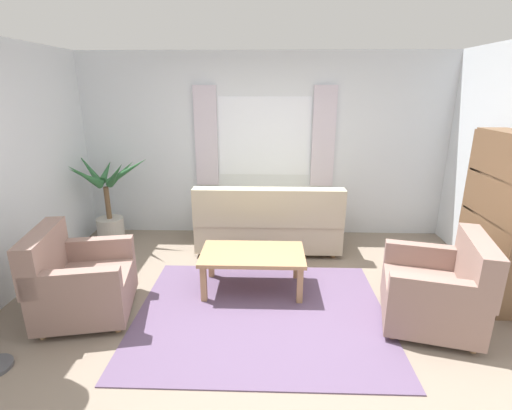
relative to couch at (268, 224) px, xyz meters
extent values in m
plane|color=gray|center=(-0.06, -1.55, -0.37)|extent=(6.24, 6.24, 0.00)
cube|color=silver|center=(-0.06, 0.71, 0.93)|extent=(5.32, 0.12, 2.60)
cube|color=white|center=(-0.06, 0.64, 1.08)|extent=(1.30, 0.01, 1.10)
cube|color=silver|center=(-0.89, 0.61, 1.08)|extent=(0.32, 0.06, 1.40)
cube|color=silver|center=(0.77, 0.61, 1.08)|extent=(0.32, 0.06, 1.40)
cube|color=#604C6B|center=(-0.06, -1.55, -0.36)|extent=(2.41, 1.97, 0.01)
cube|color=#BCB293|center=(0.00, 0.07, -0.12)|extent=(1.90, 0.80, 0.38)
cube|color=#BCB293|center=(0.00, -0.25, 0.31)|extent=(1.90, 0.20, 0.48)
cube|color=#BCB293|center=(0.87, 0.07, 0.19)|extent=(0.16, 0.80, 0.24)
cube|color=#BCB293|center=(-0.87, 0.07, 0.19)|extent=(0.16, 0.80, 0.24)
cylinder|color=#A87F56|center=(0.85, 0.37, -0.34)|extent=(0.06, 0.06, 0.06)
cylinder|color=#A87F56|center=(-0.85, 0.37, -0.34)|extent=(0.06, 0.06, 0.06)
cylinder|color=#A87F56|center=(0.85, -0.23, -0.34)|extent=(0.06, 0.06, 0.06)
cylinder|color=#A87F56|center=(-0.85, -0.23, -0.34)|extent=(0.06, 0.06, 0.06)
cube|color=gray|center=(-1.74, -1.60, -0.13)|extent=(0.95, 0.98, 0.36)
cube|color=gray|center=(-2.06, -1.66, 0.28)|extent=(0.34, 0.86, 0.46)
cube|color=gray|center=(-1.67, -1.95, 0.16)|extent=(0.81, 0.27, 0.22)
cube|color=gray|center=(-1.81, -1.24, 0.16)|extent=(0.81, 0.27, 0.22)
cylinder|color=#A87F56|center=(-1.36, -1.87, -0.34)|extent=(0.05, 0.05, 0.06)
cylinder|color=#A87F56|center=(-1.49, -1.20, -0.34)|extent=(0.05, 0.05, 0.06)
cylinder|color=#A87F56|center=(-1.98, -1.99, -0.34)|extent=(0.05, 0.05, 0.06)
cylinder|color=#A87F56|center=(-2.12, -1.32, -0.34)|extent=(0.05, 0.05, 0.06)
cube|color=gray|center=(1.49, -1.64, -0.13)|extent=(0.98, 1.01, 0.36)
cube|color=gray|center=(1.81, -1.72, 0.28)|extent=(0.38, 0.86, 0.46)
cube|color=gray|center=(1.58, -1.29, 0.16)|extent=(0.81, 0.31, 0.22)
cube|color=gray|center=(1.40, -1.99, 0.16)|extent=(0.81, 0.31, 0.22)
cylinder|color=#A87F56|center=(1.26, -1.23, -0.34)|extent=(0.05, 0.05, 0.06)
cylinder|color=#A87F56|center=(1.10, -1.89, -0.34)|extent=(0.05, 0.05, 0.06)
cylinder|color=#A87F56|center=(1.88, -1.39, -0.34)|extent=(0.05, 0.05, 0.06)
cylinder|color=#A87F56|center=(1.72, -2.05, -0.34)|extent=(0.05, 0.05, 0.06)
cube|color=#A87F56|center=(-0.17, -1.08, 0.05)|extent=(1.10, 0.64, 0.04)
cube|color=#A87F56|center=(-0.66, -1.34, -0.17)|extent=(0.06, 0.06, 0.40)
cube|color=#A87F56|center=(0.32, -1.34, -0.17)|extent=(0.06, 0.06, 0.40)
cube|color=#A87F56|center=(-0.66, -0.82, -0.17)|extent=(0.06, 0.06, 0.40)
cube|color=#A87F56|center=(0.32, -0.82, -0.17)|extent=(0.06, 0.06, 0.40)
cylinder|color=#B7B2A8|center=(-2.24, 0.19, -0.19)|extent=(0.37, 0.37, 0.35)
cylinder|color=brown|center=(-2.24, 0.19, 0.21)|extent=(0.07, 0.07, 0.46)
cone|color=#2D6638|center=(-1.91, 0.16, 0.68)|extent=(0.63, 0.15, 0.43)
cone|color=#2D6638|center=(-2.06, 0.34, 0.61)|extent=(0.37, 0.36, 0.39)
cone|color=#2D6638|center=(-2.31, 0.43, 0.62)|extent=(0.18, 0.51, 0.30)
cone|color=#2D6638|center=(-2.51, 0.34, 0.66)|extent=(0.51, 0.38, 0.46)
cone|color=#2D6638|center=(-2.46, 0.11, 0.60)|extent=(0.45, 0.24, 0.34)
cone|color=#2D6638|center=(-2.37, -0.10, 0.66)|extent=(0.27, 0.54, 0.47)
cone|color=#2D6638|center=(-2.00, -0.02, 0.66)|extent=(0.47, 0.46, 0.47)
cube|color=brown|center=(2.32, -0.67, 0.48)|extent=(0.30, 0.04, 1.70)
cube|color=brown|center=(2.18, -1.12, 0.48)|extent=(0.02, 0.90, 1.70)
cube|color=brown|center=(2.32, -1.12, -0.36)|extent=(0.30, 0.86, 0.02)
cube|color=brown|center=(2.32, -1.12, 0.07)|extent=(0.30, 0.86, 0.02)
cube|color=brown|center=(2.32, -1.12, 0.49)|extent=(0.30, 0.86, 0.02)
cube|color=brown|center=(2.32, -1.12, 0.92)|extent=(0.30, 0.86, 0.02)
cube|color=gold|center=(2.32, -1.38, 0.19)|extent=(0.26, 0.10, 0.22)
cube|color=#335199|center=(2.32, -1.29, 0.23)|extent=(0.28, 0.07, 0.30)
cube|color=#7F478C|center=(2.32, -1.20, 0.19)|extent=(0.28, 0.08, 0.23)
cube|color=#7F478C|center=(2.32, -1.12, 0.21)|extent=(0.26, 0.06, 0.27)
cube|color=beige|center=(2.32, -1.04, 0.21)|extent=(0.28, 0.07, 0.26)
cube|color=#2D2D33|center=(2.32, -0.96, 0.21)|extent=(0.27, 0.09, 0.28)
cube|color=gold|center=(2.32, -0.85, 0.21)|extent=(0.25, 0.08, 0.27)
camera|label=1|loc=(-0.01, -4.72, 1.74)|focal=26.23mm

